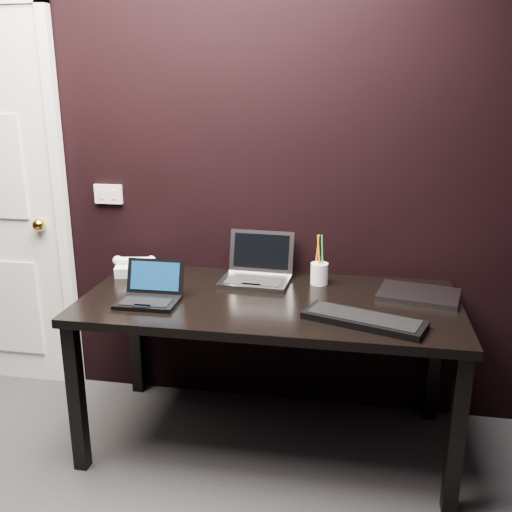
% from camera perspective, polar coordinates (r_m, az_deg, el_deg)
% --- Properties ---
extents(wall_back, '(4.00, 0.00, 4.00)m').
position_cam_1_polar(wall_back, '(2.90, -3.31, 9.36)').
color(wall_back, black).
rests_on(wall_back, ground).
extents(wall_switch, '(0.15, 0.02, 0.10)m').
position_cam_1_polar(wall_switch, '(3.11, -14.55, 6.01)').
color(wall_switch, silver).
rests_on(wall_switch, wall_back).
extents(desk, '(1.70, 0.80, 0.74)m').
position_cam_1_polar(desk, '(2.62, 1.32, -5.86)').
color(desk, black).
rests_on(desk, ground).
extents(netbook, '(0.27, 0.24, 0.17)m').
position_cam_1_polar(netbook, '(2.59, -10.58, -3.80)').
color(netbook, black).
rests_on(netbook, desk).
extents(silver_laptop, '(0.34, 0.31, 0.23)m').
position_cam_1_polar(silver_laptop, '(2.81, 0.07, -1.69)').
color(silver_laptop, gray).
rests_on(silver_laptop, desk).
extents(ext_keyboard, '(0.52, 0.32, 0.03)m').
position_cam_1_polar(ext_keyboard, '(2.37, 10.72, -6.26)').
color(ext_keyboard, black).
rests_on(ext_keyboard, desk).
extents(closed_laptop, '(0.40, 0.32, 0.02)m').
position_cam_1_polar(closed_laptop, '(2.71, 15.96, -3.72)').
color(closed_laptop, '#99989E').
rests_on(closed_laptop, desk).
extents(desk_phone, '(0.23, 0.19, 0.11)m').
position_cam_1_polar(desk_phone, '(2.98, -12.00, -1.06)').
color(desk_phone, white).
rests_on(desk_phone, desk).
extents(mobile_phone, '(0.06, 0.05, 0.09)m').
position_cam_1_polar(mobile_phone, '(2.80, -11.57, -2.30)').
color(mobile_phone, black).
rests_on(mobile_phone, desk).
extents(pen_cup, '(0.09, 0.09, 0.25)m').
position_cam_1_polar(pen_cup, '(2.78, 6.35, -1.67)').
color(pen_cup, white).
rests_on(pen_cup, desk).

